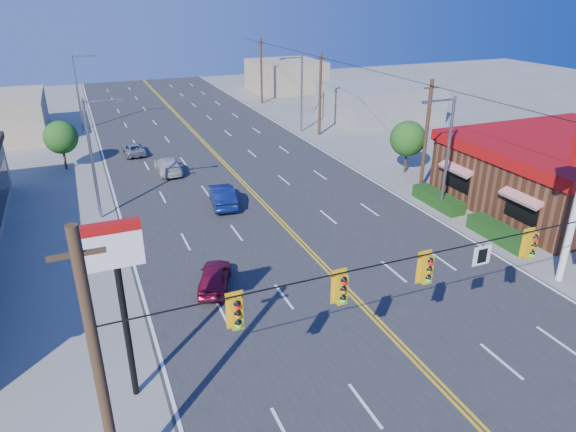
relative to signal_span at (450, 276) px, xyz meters
name	(u,v)px	position (x,y,z in m)	size (l,w,h in m)	color
ground	(437,383)	(0.12, 0.00, -4.89)	(160.00, 160.00, 0.00)	gray
road	(263,204)	(0.12, 20.00, -4.86)	(20.00, 120.00, 0.06)	#2D2D30
signal_span	(450,276)	(0.00, 0.00, 0.00)	(24.32, 0.34, 9.00)	#47301E
kfc	(565,172)	(20.02, 12.00, -2.51)	(16.30, 12.40, 4.70)	brown
pizza_hut_sign	(118,276)	(-10.88, 4.00, 0.30)	(1.90, 0.30, 6.85)	black
streetlight_se	(446,149)	(10.91, 14.00, -0.37)	(2.55, 0.25, 8.00)	gray
streetlight_ne	(300,90)	(10.91, 38.00, -0.37)	(2.55, 0.25, 8.00)	gray
streetlight_sw	(94,153)	(-10.67, 22.00, -0.37)	(2.55, 0.25, 8.00)	gray
streetlight_nw	(79,88)	(-10.67, 48.00, -0.37)	(2.55, 0.25, 8.00)	gray
utility_pole_near	(426,137)	(12.32, 18.00, -0.69)	(0.28, 0.28, 8.40)	#47301E
utility_pole_mid	(320,95)	(12.32, 36.00, -0.69)	(0.28, 0.28, 8.40)	#47301E
utility_pole_far	(261,72)	(12.32, 54.00, -0.69)	(0.28, 0.28, 8.40)	#47301E
tree_kfc_rear	(408,139)	(13.62, 22.00, -1.95)	(2.94, 2.94, 4.41)	#47301E
tree_west	(61,137)	(-12.88, 34.00, -2.09)	(2.80, 2.80, 4.20)	#47301E
bld_east_mid	(379,102)	(22.12, 40.00, -2.89)	(12.00, 10.00, 4.00)	gray
bld_east_far	(286,75)	(19.12, 62.00, -2.69)	(10.00, 10.00, 4.40)	tan
car_magenta	(214,278)	(-6.10, 10.19, -4.26)	(1.49, 3.69, 1.26)	maroon
car_blue	(222,196)	(-2.68, 20.76, -4.15)	(1.56, 4.46, 1.47)	#0E1A52
car_white	(168,166)	(-4.93, 29.43, -4.23)	(1.84, 4.52, 1.31)	#B8B8B8
car_silver	(134,149)	(-6.95, 35.93, -4.35)	(1.79, 3.88, 1.08)	#B1B1B6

